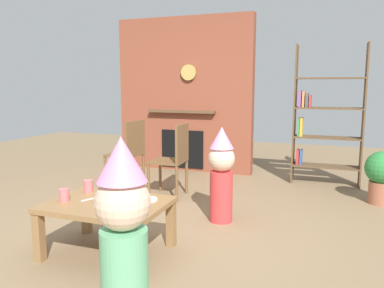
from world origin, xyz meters
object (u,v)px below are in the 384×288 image
bookshelf (323,120)px  child_in_pink (221,172)px  potted_plant_tall (382,174)px  birthday_cake_slice (113,189)px  paper_cup_near_right (88,186)px  paper_plate_rear (133,208)px  coffee_table (107,210)px  paper_cup_near_left (106,198)px  paper_plate_front (147,199)px  paper_cup_center (64,195)px  dining_chair_left (130,150)px  dining_chair_middle (175,156)px  child_with_cone_hat (124,231)px

bookshelf → child_in_pink: 2.13m
bookshelf → potted_plant_tall: bearing=-46.3°
birthday_cake_slice → potted_plant_tall: potted_plant_tall is taller
paper_cup_near_right → child_in_pink: (0.98, 0.82, 0.02)m
bookshelf → paper_plate_rear: bearing=-113.2°
coffee_table → paper_cup_near_right: paper_cup_near_right is taller
paper_cup_near_left → paper_plate_front: 0.34m
paper_cup_near_right → birthday_cake_slice: paper_cup_near_right is taller
paper_cup_center → paper_plate_front: (0.62, 0.25, -0.04)m
paper_cup_center → dining_chair_left: (-0.48, 1.93, 0.03)m
paper_plate_rear → paper_cup_center: bearing=-178.7°
child_in_pink → dining_chair_left: bearing=-85.7°
paper_plate_rear → child_in_pink: child_in_pink is taller
birthday_cake_slice → dining_chair_left: (-0.73, 1.59, 0.05)m
dining_chair_middle → paper_plate_front: bearing=102.1°
paper_cup_near_right → child_with_cone_hat: (0.94, -1.01, 0.10)m
paper_plate_front → birthday_cake_slice: (-0.37, 0.08, 0.03)m
paper_cup_near_right → paper_plate_rear: size_ratio=0.55×
child_with_cone_hat → paper_plate_rear: bearing=-12.2°
coffee_table → bookshelf: bearing=61.9°
dining_chair_middle → paper_plate_rear: bearing=100.0°
child_with_cone_hat → dining_chair_middle: bearing=-21.4°
paper_cup_near_right → child_with_cone_hat: child_with_cone_hat is taller
paper_cup_near_right → paper_plate_front: 0.60m
coffee_table → child_with_cone_hat: bearing=-52.3°
paper_cup_center → paper_plate_front: size_ratio=0.62×
bookshelf → child_in_pink: (-0.90, -1.89, -0.39)m
paper_cup_near_right → potted_plant_tall: potted_plant_tall is taller
paper_plate_rear → dining_chair_left: dining_chair_left is taller
paper_plate_front → dining_chair_middle: dining_chair_middle is taller
paper_cup_near_right → paper_plate_front: size_ratio=0.65×
paper_plate_rear → paper_cup_near_left: bearing=171.4°
bookshelf → paper_plate_rear: size_ratio=9.76×
coffee_table → dining_chair_middle: size_ratio=1.05×
paper_cup_center → birthday_cake_slice: (0.25, 0.33, -0.01)m
paper_plate_rear → dining_chair_middle: (-0.37, 1.71, 0.08)m
paper_cup_near_left → child_with_cone_hat: bearing=-51.6°
paper_plate_front → paper_plate_rear: bearing=-91.0°
coffee_table → paper_plate_rear: paper_plate_rear is taller
paper_cup_center → coffee_table: bearing=14.8°
bookshelf → birthday_cake_slice: size_ratio=19.00×
paper_cup_near_left → paper_cup_center: 0.36m
paper_plate_rear → dining_chair_left: (-1.10, 1.91, 0.08)m
potted_plant_tall → dining_chair_middle: bearing=-166.4°
birthday_cake_slice → child_with_cone_hat: child_with_cone_hat is taller
paper_cup_near_left → paper_plate_rear: paper_cup_near_left is taller
paper_cup_near_right → bookshelf: bearing=55.4°
bookshelf → paper_cup_near_right: bookshelf is taller
coffee_table → dining_chair_left: size_ratio=1.05×
paper_plate_front → paper_plate_rear: 0.24m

